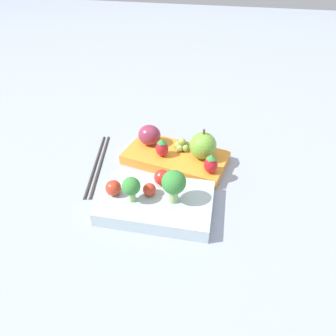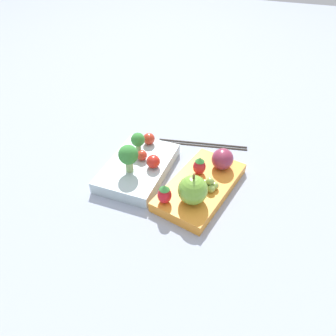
{
  "view_description": "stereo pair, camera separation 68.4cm",
  "coord_description": "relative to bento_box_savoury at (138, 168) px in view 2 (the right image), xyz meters",
  "views": [
    {
      "loc": [
        -0.11,
        0.42,
        0.36
      ],
      "look_at": [
        -0.0,
        0.0,
        0.04
      ],
      "focal_mm": 32.0,
      "sensor_mm": 36.0,
      "label": 1
    },
    {
      "loc": [
        -0.42,
        -0.18,
        0.41
      ],
      "look_at": [
        -0.0,
        0.0,
        0.04
      ],
      "focal_mm": 32.0,
      "sensor_mm": 36.0,
      "label": 2
    }
  ],
  "objects": [
    {
      "name": "cherry_tomato_2",
      "position": [
        0.01,
        -0.0,
        0.02
      ],
      "size": [
        0.02,
        0.02,
        0.02
      ],
      "color": "red",
      "rests_on": "bento_box_savoury"
    },
    {
      "name": "grape_cluster",
      "position": [
        -0.01,
        -0.16,
        0.02
      ],
      "size": [
        0.03,
        0.03,
        0.03
      ],
      "color": "#8EA84C",
      "rests_on": "bento_box_fruit"
    },
    {
      "name": "ground_plane",
      "position": [
        0.0,
        -0.07,
        -0.01
      ],
      "size": [
        4.0,
        4.0,
        0.0
      ],
      "primitive_type": "plane",
      "color": "#939EB2"
    },
    {
      "name": "broccoli_floret_0",
      "position": [
        0.04,
        0.02,
        0.04
      ],
      "size": [
        0.03,
        0.03,
        0.05
      ],
      "color": "#93B770",
      "rests_on": "bento_box_savoury"
    },
    {
      "name": "broccoli_floret_1",
      "position": [
        -0.03,
        0.0,
        0.05
      ],
      "size": [
        0.04,
        0.04,
        0.06
      ],
      "color": "#93B770",
      "rests_on": "bento_box_savoury"
    },
    {
      "name": "chopsticks_pair",
      "position": [
        0.15,
        -0.09,
        -0.01
      ],
      "size": [
        0.07,
        0.21,
        0.01
      ],
      "color": "#332D28",
      "rests_on": "ground_plane"
    },
    {
      "name": "strawberry_0",
      "position": [
        0.03,
        -0.13,
        0.03
      ],
      "size": [
        0.03,
        0.03,
        0.04
      ],
      "color": "red",
      "rests_on": "bento_box_fruit"
    },
    {
      "name": "cherry_tomato_0",
      "position": [
        0.07,
        0.01,
        0.03
      ],
      "size": [
        0.03,
        0.03,
        0.03
      ],
      "color": "red",
      "rests_on": "bento_box_savoury"
    },
    {
      "name": "bento_box_savoury",
      "position": [
        0.0,
        0.0,
        0.0
      ],
      "size": [
        0.19,
        0.13,
        0.03
      ],
      "color": "silver",
      "rests_on": "ground_plane"
    },
    {
      "name": "strawberry_1",
      "position": [
        -0.07,
        -0.1,
        0.03
      ],
      "size": [
        0.03,
        0.03,
        0.04
      ],
      "color": "red",
      "rests_on": "bento_box_fruit"
    },
    {
      "name": "plum",
      "position": [
        0.06,
        -0.16,
        0.03
      ],
      "size": [
        0.05,
        0.04,
        0.04
      ],
      "color": "#892D47",
      "rests_on": "bento_box_fruit"
    },
    {
      "name": "apple",
      "position": [
        -0.05,
        -0.14,
        0.03
      ],
      "size": [
        0.05,
        0.05,
        0.06
      ],
      "color": "#70A838",
      "rests_on": "bento_box_fruit"
    },
    {
      "name": "bento_box_fruit",
      "position": [
        -0.0,
        -0.14,
        -0.0
      ],
      "size": [
        0.22,
        0.14,
        0.02
      ],
      "color": "orange",
      "rests_on": "ground_plane"
    },
    {
      "name": "cherry_tomato_1",
      "position": [
        0.0,
        -0.04,
        0.03
      ],
      "size": [
        0.03,
        0.03,
        0.03
      ],
      "color": "red",
      "rests_on": "bento_box_savoury"
    }
  ]
}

